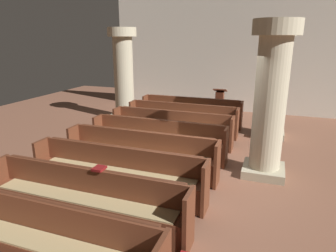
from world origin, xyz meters
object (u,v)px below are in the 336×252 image
Objects in this scene: pillar_aisle_side at (273,80)px; lectern at (219,105)px; pew_row_6 at (84,198)px; pillar_far_side at (124,73)px; pew_row_0 at (191,110)px; pew_row_5 at (117,171)px; pew_row_2 at (171,126)px; pew_row_1 at (182,118)px; hymn_book at (99,168)px; pillar_aisle_rear at (270,99)px; pew_row_4 at (140,152)px; pew_row_7 at (35,238)px; pew_row_3 at (158,138)px.

lectern is at bearing 137.32° from pillar_aisle_side.
pillar_far_side is at bearing 112.23° from pew_row_6.
pew_row_0 is 5.07m from pew_row_5.
pew_row_5 is at bearing -90.00° from pew_row_2.
hymn_book is at bearing -87.99° from pew_row_1.
pew_row_5 is 1.06× the size of pillar_aisle_rear.
pew_row_6 is (0.00, -2.03, 0.00)m from pew_row_4.
pew_row_7 is 4.77m from pillar_aisle_rear.
lectern is (0.73, 8.37, -0.03)m from pew_row_7.
pew_row_7 is 17.34× the size of hymn_book.
pew_row_2 is at bearing 154.54° from pillar_aisle_rear.
pew_row_4 is 4.61m from pillar_aisle_side.
pew_row_3 is 1.01m from pew_row_4.
hymn_book is at bearing -94.45° from lectern.
pew_row_5 is at bearing -118.22° from pillar_aisle_side.
pew_row_1 is at bearing 90.00° from pew_row_7.
lectern reaches higher than pew_row_5.
pew_row_0 is 2.03m from pew_row_2.
pew_row_6 is 1.06× the size of pillar_aisle_side.
pew_row_7 is (0.00, -2.03, 0.00)m from pew_row_5.
pew_row_0 and pew_row_7 have the same top height.
pew_row_7 is at bearing -98.08° from hymn_book.
pillar_aisle_side is (2.52, 5.71, 1.17)m from pew_row_6.
pew_row_1 is at bearing 90.00° from pew_row_4.
pillar_far_side is (-2.47, 4.01, 1.17)m from pew_row_4.
pillar_far_side reaches higher than hymn_book.
hymn_book reaches higher than pew_row_6.
pillar_aisle_rear is at bearing -4.19° from pew_row_3.
pillar_far_side is 1.00× the size of pillar_aisle_rear.
pillar_aisle_side reaches higher than lectern.
pew_row_0 is 1.47m from lectern.
lectern is at bearing 82.20° from pew_row_4.
pew_row_2 is at bearing 90.00° from pew_row_4.
pew_row_3 is 1.00× the size of pew_row_4.
pew_row_1 and pew_row_5 have the same top height.
pew_row_5 is at bearing -90.00° from pew_row_0.
pew_row_4 and pew_row_6 have the same top height.
pew_row_1 is at bearing 92.01° from hymn_book.
pew_row_5 is at bearing -96.56° from lectern.
pew_row_3 is at bearing 90.00° from pew_row_7.
pew_row_7 is at bearing -94.98° from lectern.
pew_row_2 is 1.06× the size of pillar_far_side.
hymn_book reaches higher than pew_row_7.
hymn_book reaches higher than pew_row_2.
pew_row_1 is at bearing -90.00° from pew_row_0.
pew_row_1 is 1.06× the size of pillar_aisle_side.
lectern is at bearing 72.29° from pew_row_1.
pew_row_6 is (0.00, -6.09, 0.00)m from pew_row_0.
pew_row_3 is at bearing -90.00° from pew_row_1.
pew_row_7 is (0.00, -6.09, 0.00)m from pew_row_1.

